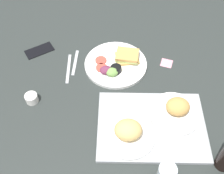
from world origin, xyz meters
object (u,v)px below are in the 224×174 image
(espresso_cup, at_px, (32,98))
(bread_plate_far, at_px, (128,132))
(serving_tray, at_px, (151,126))
(sticky_note, at_px, (167,63))
(bread_plate_near, at_px, (176,110))
(cell_phone, at_px, (39,50))
(fork, at_px, (75,62))
(plate_with_salad, at_px, (116,64))
(knife, at_px, (69,68))

(espresso_cup, bearing_deg, bread_plate_far, 155.81)
(serving_tray, xyz_separation_m, espresso_cup, (0.52, -0.14, 0.01))
(serving_tray, xyz_separation_m, sticky_note, (-0.11, -0.37, -0.01))
(bread_plate_near, height_order, cell_phone, bread_plate_near)
(serving_tray, relative_size, bread_plate_far, 2.07)
(serving_tray, bearing_deg, sticky_note, -107.23)
(espresso_cup, bearing_deg, cell_phone, -86.75)
(serving_tray, relative_size, fork, 2.65)
(bread_plate_near, bearing_deg, fork, -35.18)
(plate_with_salad, xyz_separation_m, cell_phone, (0.40, -0.11, -0.01))
(serving_tray, distance_m, espresso_cup, 0.54)
(fork, bearing_deg, cell_phone, -110.39)
(fork, xyz_separation_m, cell_phone, (0.19, -0.09, 0.00))
(espresso_cup, xyz_separation_m, fork, (-0.18, -0.23, -0.02))
(espresso_cup, relative_size, fork, 0.33)
(bread_plate_near, distance_m, bread_plate_far, 0.23)
(sticky_note, bearing_deg, knife, 3.73)
(serving_tray, distance_m, bread_plate_near, 0.12)
(fork, bearing_deg, plate_with_salad, 87.19)
(bread_plate_near, distance_m, knife, 0.56)
(bread_plate_near, relative_size, bread_plate_far, 1.00)
(serving_tray, relative_size, espresso_cup, 8.04)
(serving_tray, relative_size, sticky_note, 8.04)
(knife, relative_size, sticky_note, 3.39)
(serving_tray, xyz_separation_m, knife, (0.38, -0.33, -0.01))
(fork, bearing_deg, knife, -33.04)
(knife, xyz_separation_m, sticky_note, (-0.49, -0.03, -0.00))
(espresso_cup, distance_m, sticky_note, 0.68)
(serving_tray, distance_m, fork, 0.51)
(serving_tray, relative_size, cell_phone, 3.13)
(sticky_note, bearing_deg, fork, -0.99)
(knife, bearing_deg, espresso_cup, -37.19)
(fork, bearing_deg, bread_plate_near, 58.65)
(bread_plate_far, relative_size, sticky_note, 3.89)
(serving_tray, bearing_deg, knife, -41.37)
(plate_with_salad, bearing_deg, bread_plate_near, 129.85)
(bread_plate_near, relative_size, sticky_note, 3.89)
(serving_tray, bearing_deg, bread_plate_far, 26.81)
(cell_phone, bearing_deg, bread_plate_far, 100.50)
(sticky_note, bearing_deg, serving_tray, 72.77)
(bread_plate_far, relative_size, plate_with_salad, 0.70)
(fork, bearing_deg, sticky_note, 92.84)
(plate_with_salad, distance_m, knife, 0.24)
(bread_plate_near, distance_m, espresso_cup, 0.63)
(espresso_cup, bearing_deg, serving_tray, 165.21)
(fork, xyz_separation_m, sticky_note, (-0.46, 0.01, -0.00))
(bread_plate_near, xyz_separation_m, plate_with_salad, (0.25, -0.30, -0.03))
(bread_plate_near, height_order, knife, bread_plate_near)
(serving_tray, height_order, bread_plate_far, bread_plate_far)
(bread_plate_near, relative_size, cell_phone, 1.51)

